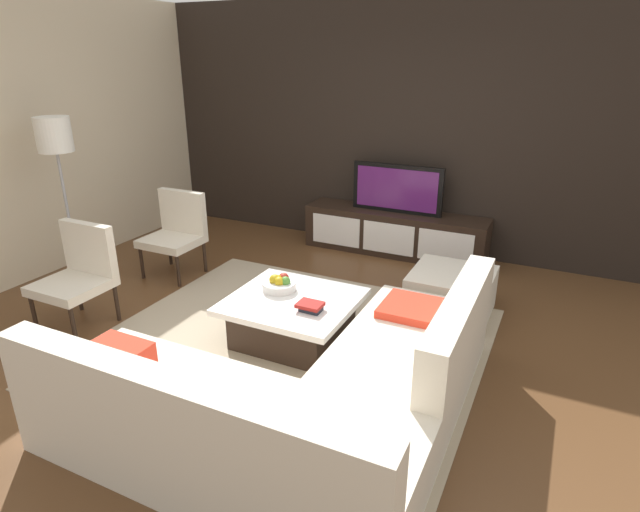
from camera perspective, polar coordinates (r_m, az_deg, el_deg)
ground_plane at (r=4.26m, az=-2.36°, el=-10.04°), size 14.00×14.00×0.00m
feature_wall_back at (r=6.20m, az=9.59°, el=13.48°), size 6.40×0.12×2.80m
side_wall_left at (r=6.05m, az=-29.94°, el=10.81°), size 0.12×5.20×2.80m
area_rug at (r=4.30m, az=-3.55°, el=-9.67°), size 2.98×2.77×0.01m
media_console at (r=6.18m, az=8.13°, el=2.55°), size 2.11×0.47×0.50m
television at (r=6.03m, az=8.38°, el=7.26°), size 1.04×0.06×0.55m
sectional_couch at (r=3.28m, az=-1.76°, el=-15.02°), size 2.27×2.35×0.79m
coffee_table at (r=4.28m, az=-2.95°, el=-6.80°), size 0.99×0.92×0.38m
accent_chair_near at (r=4.90m, az=-24.69°, el=-1.39°), size 0.55×0.54×0.87m
floor_lamp at (r=5.55m, az=-26.81°, el=10.66°), size 0.32×0.32×1.67m
ottoman at (r=4.85m, az=14.05°, el=-3.94°), size 0.70×0.70×0.40m
fruit_bowl at (r=4.33m, az=-4.43°, el=-3.03°), size 0.28×0.28×0.13m
accent_chair_far at (r=5.70m, az=-15.32°, el=2.92°), size 0.56×0.51×0.87m
book_stack at (r=3.99m, az=-1.06°, el=-5.52°), size 0.19×0.15×0.06m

